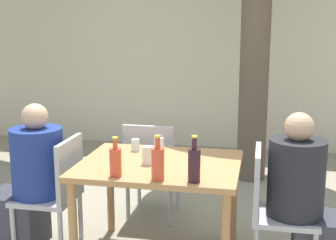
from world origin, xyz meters
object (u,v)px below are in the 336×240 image
object	(u,v)px
patio_chair_0	(57,188)
drinking_glass_2	(135,145)
wine_bottle_2	(194,164)
drinking_glass_0	(159,145)
patio_chair_2	(151,166)
drinking_glass_1	(147,155)
dining_table_front	(160,175)
patio_chair_1	(273,204)
soda_bottle_1	(116,161)
person_seated_0	(29,184)
person_seated_1	(307,204)
soda_bottle_0	(158,163)

from	to	relation	value
patio_chair_0	drinking_glass_2	world-z (taller)	patio_chair_0
wine_bottle_2	drinking_glass_0	world-z (taller)	wine_bottle_2
patio_chair_2	drinking_glass_1	bearing A→B (deg)	101.68
drinking_glass_1	drinking_glass_2	bearing A→B (deg)	118.74
drinking_glass_0	drinking_glass_2	size ratio (longest dim) A/B	1.16
wine_bottle_2	patio_chair_2	bearing A→B (deg)	116.87
dining_table_front	patio_chair_1	size ratio (longest dim) A/B	1.29
patio_chair_1	soda_bottle_1	xyz separation A→B (m)	(-1.02, -0.36, 0.36)
person_seated_0	patio_chair_2	bearing A→B (deg)	130.44
person_seated_1	soda_bottle_1	bearing A→B (deg)	105.94
person_seated_0	drinking_glass_2	xyz separation A→B (m)	(0.78, 0.27, 0.28)
soda_bottle_0	drinking_glass_2	distance (m)	0.72
drinking_glass_0	drinking_glass_1	xyz separation A→B (m)	(-0.01, -0.34, 0.01)
person_seated_1	soda_bottle_0	size ratio (longest dim) A/B	3.96
patio_chair_1	wine_bottle_2	world-z (taller)	wine_bottle_2
patio_chair_1	soda_bottle_1	bearing A→B (deg)	109.32
patio_chair_1	drinking_glass_1	size ratio (longest dim) A/B	6.84
dining_table_front	soda_bottle_1	world-z (taller)	soda_bottle_1
person_seated_0	person_seated_1	size ratio (longest dim) A/B	1.00
patio_chair_1	drinking_glass_2	bearing A→B (deg)	75.87
person_seated_1	drinking_glass_1	xyz separation A→B (m)	(-1.11, -0.06, 0.30)
person_seated_0	wine_bottle_2	xyz separation A→B (m)	(1.34, -0.36, 0.35)
drinking_glass_2	soda_bottle_0	bearing A→B (deg)	-63.07
patio_chair_0	soda_bottle_0	distance (m)	1.02
soda_bottle_1	wine_bottle_2	size ratio (longest dim) A/B	0.88
soda_bottle_1	drinking_glass_2	distance (m)	0.63
drinking_glass_1	patio_chair_1	bearing A→B (deg)	3.85
patio_chair_2	drinking_glass_0	size ratio (longest dim) A/B	8.16
patio_chair_1	person_seated_1	xyz separation A→B (m)	(0.23, -0.00, 0.02)
patio_chair_0	soda_bottle_1	size ratio (longest dim) A/B	3.36
person_seated_1	drinking_glass_2	xyz separation A→B (m)	(-1.29, 0.27, 0.28)
drinking_glass_0	wine_bottle_2	bearing A→B (deg)	-60.11
person_seated_0	drinking_glass_2	size ratio (longest dim) A/B	12.27
person_seated_1	drinking_glass_0	bearing A→B (deg)	75.65
patio_chair_2	person_seated_1	size ratio (longest dim) A/B	0.77
soda_bottle_1	person_seated_0	bearing A→B (deg)	156.52
patio_chair_1	soda_bottle_0	bearing A→B (deg)	116.96
drinking_glass_0	drinking_glass_1	size ratio (longest dim) A/B	0.84
patio_chair_2	soda_bottle_0	distance (m)	1.16
drinking_glass_0	soda_bottle_0	bearing A→B (deg)	-78.01
person_seated_1	dining_table_front	bearing A→B (deg)	90.00
soda_bottle_0	person_seated_1	bearing A→B (deg)	21.14
dining_table_front	patio_chair_0	bearing A→B (deg)	180.00
drinking_glass_0	drinking_glass_2	world-z (taller)	drinking_glass_0
drinking_glass_2	wine_bottle_2	bearing A→B (deg)	-48.51
person_seated_0	soda_bottle_0	world-z (taller)	person_seated_0
person_seated_0	drinking_glass_0	distance (m)	1.05
patio_chair_0	drinking_glass_1	bearing A→B (deg)	85.36
wine_bottle_2	patio_chair_1	bearing A→B (deg)	35.86
wine_bottle_2	drinking_glass_0	xyz separation A→B (m)	(-0.37, 0.64, -0.06)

